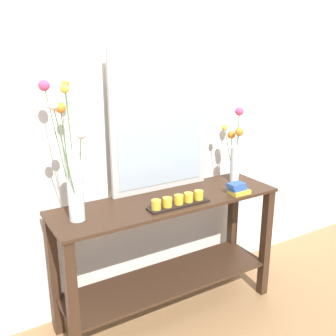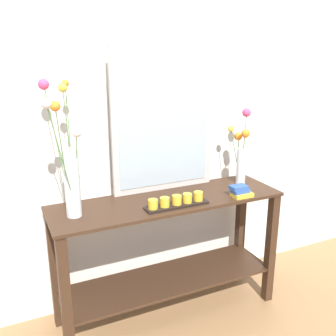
{
  "view_description": "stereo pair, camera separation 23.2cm",
  "coord_description": "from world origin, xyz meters",
  "px_view_note": "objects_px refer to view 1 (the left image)",
  "views": [
    {
      "loc": [
        -1.15,
        -1.9,
        1.69
      ],
      "look_at": [
        0.0,
        0.0,
        1.01
      ],
      "focal_mm": 41.34,
      "sensor_mm": 36.0,
      "label": 1
    },
    {
      "loc": [
        -0.94,
        -2.01,
        1.69
      ],
      "look_at": [
        0.0,
        0.0,
        1.01
      ],
      "focal_mm": 41.34,
      "sensor_mm": 36.0,
      "label": 2
    }
  ],
  "objects_px": {
    "tall_vase_left": "(72,169)",
    "vase_right": "(235,150)",
    "candle_tray": "(178,201)",
    "book_stack": "(238,189)",
    "console_table": "(168,243)",
    "mirror_leaning": "(161,121)"
  },
  "relations": [
    {
      "from": "tall_vase_left",
      "to": "book_stack",
      "type": "distance_m",
      "value": 1.06
    },
    {
      "from": "mirror_leaning",
      "to": "candle_tray",
      "type": "height_order",
      "value": "mirror_leaning"
    },
    {
      "from": "mirror_leaning",
      "to": "candle_tray",
      "type": "distance_m",
      "value": 0.53
    },
    {
      "from": "mirror_leaning",
      "to": "vase_right",
      "type": "relative_size",
      "value": 1.77
    },
    {
      "from": "tall_vase_left",
      "to": "candle_tray",
      "type": "relative_size",
      "value": 1.89
    },
    {
      "from": "console_table",
      "to": "tall_vase_left",
      "type": "relative_size",
      "value": 1.96
    },
    {
      "from": "mirror_leaning",
      "to": "tall_vase_left",
      "type": "distance_m",
      "value": 0.69
    },
    {
      "from": "tall_vase_left",
      "to": "vase_right",
      "type": "relative_size",
      "value": 1.44
    },
    {
      "from": "candle_tray",
      "to": "book_stack",
      "type": "height_order",
      "value": "book_stack"
    },
    {
      "from": "console_table",
      "to": "candle_tray",
      "type": "bearing_deg",
      "value": -92.05
    },
    {
      "from": "mirror_leaning",
      "to": "candle_tray",
      "type": "xyz_separation_m",
      "value": [
        -0.06,
        -0.31,
        -0.43
      ]
    },
    {
      "from": "console_table",
      "to": "book_stack",
      "type": "xyz_separation_m",
      "value": [
        0.43,
        -0.15,
        0.34
      ]
    },
    {
      "from": "book_stack",
      "to": "candle_tray",
      "type": "bearing_deg",
      "value": 176.37
    },
    {
      "from": "tall_vase_left",
      "to": "candle_tray",
      "type": "xyz_separation_m",
      "value": [
        0.58,
        -0.12,
        -0.26
      ]
    },
    {
      "from": "vase_right",
      "to": "book_stack",
      "type": "distance_m",
      "value": 0.33
    },
    {
      "from": "tall_vase_left",
      "to": "candle_tray",
      "type": "bearing_deg",
      "value": -11.24
    },
    {
      "from": "vase_right",
      "to": "candle_tray",
      "type": "bearing_deg",
      "value": -161.8
    },
    {
      "from": "book_stack",
      "to": "mirror_leaning",
      "type": "bearing_deg",
      "value": 138.42
    },
    {
      "from": "vase_right",
      "to": "tall_vase_left",
      "type": "bearing_deg",
      "value": -176.2
    },
    {
      "from": "tall_vase_left",
      "to": "vase_right",
      "type": "height_order",
      "value": "tall_vase_left"
    },
    {
      "from": "vase_right",
      "to": "book_stack",
      "type": "bearing_deg",
      "value": -124.61
    },
    {
      "from": "vase_right",
      "to": "book_stack",
      "type": "xyz_separation_m",
      "value": [
        -0.15,
        -0.22,
        -0.19
      ]
    }
  ]
}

